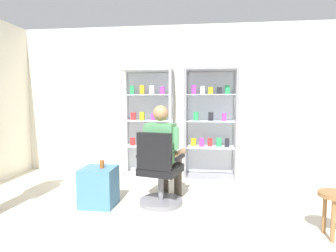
# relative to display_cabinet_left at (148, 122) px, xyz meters

# --- Properties ---
(back_wall) EXTENTS (6.00, 0.10, 2.70)m
(back_wall) POSITION_rel_display_cabinet_left_xyz_m (0.55, 0.24, 0.39)
(back_wall) COLOR silver
(back_wall) RESTS_ON ground
(display_cabinet_left) EXTENTS (0.90, 0.45, 1.90)m
(display_cabinet_left) POSITION_rel_display_cabinet_left_xyz_m (0.00, 0.00, 0.00)
(display_cabinet_left) COLOR #B7B7BC
(display_cabinet_left) RESTS_ON ground
(display_cabinet_right) EXTENTS (0.90, 0.45, 1.90)m
(display_cabinet_right) POSITION_rel_display_cabinet_left_xyz_m (1.10, 0.00, -0.00)
(display_cabinet_right) COLOR gray
(display_cabinet_right) RESTS_ON ground
(office_chair) EXTENTS (0.62, 0.59, 0.96)m
(office_chair) POSITION_rel_display_cabinet_left_xyz_m (0.42, -1.46, -0.57)
(office_chair) COLOR slate
(office_chair) RESTS_ON ground
(seated_shopkeeper) EXTENTS (0.55, 0.62, 1.29)m
(seated_shopkeeper) POSITION_rel_display_cabinet_left_xyz_m (0.46, -1.30, -0.25)
(seated_shopkeeper) COLOR #3F382D
(seated_shopkeeper) RESTS_ON ground
(storage_crate) EXTENTS (0.42, 0.42, 0.50)m
(storage_crate) POSITION_rel_display_cabinet_left_xyz_m (-0.35, -1.54, -0.72)
(storage_crate) COLOR teal
(storage_crate) RESTS_ON ground
(tea_glass) EXTENTS (0.06, 0.06, 0.11)m
(tea_glass) POSITION_rel_display_cabinet_left_xyz_m (-0.30, -1.57, -0.42)
(tea_glass) COLOR brown
(tea_glass) RESTS_ON storage_crate
(wooden_stool) EXTENTS (0.32, 0.32, 0.46)m
(wooden_stool) POSITION_rel_display_cabinet_left_xyz_m (2.26, -2.09, -0.60)
(wooden_stool) COLOR olive
(wooden_stool) RESTS_ON ground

